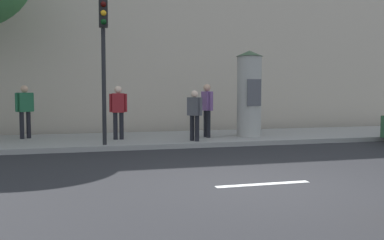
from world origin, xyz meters
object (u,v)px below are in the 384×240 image
Objects in this scene: pedestrian_in_dark_shirt at (118,108)px; pedestrian_tallest at (25,107)px; traffic_light at (104,48)px; pedestrian_in_light_jacket at (195,112)px; pedestrian_near_pole at (207,106)px; poster_column at (249,93)px.

pedestrian_tallest is at bearing 160.18° from pedestrian_in_dark_shirt.
traffic_light is 3.85m from pedestrian_tallest.
pedestrian_in_light_jacket is at bearing -24.94° from pedestrian_in_dark_shirt.
pedestrian_in_dark_shirt is 0.96× the size of pedestrian_near_pole.
pedestrian_in_dark_shirt is (-4.46, 0.20, -0.49)m from poster_column.
pedestrian_tallest is (-2.44, 2.43, -1.73)m from traffic_light.
poster_column is at bearing 13.27° from traffic_light.
poster_column is at bearing -2.53° from pedestrian_in_dark_shirt.
pedestrian_near_pole is at bearing 178.50° from poster_column.
traffic_light is 2.37× the size of pedestrian_in_dark_shirt.
pedestrian_near_pole reaches higher than pedestrian_tallest.
pedestrian_in_dark_shirt is at bearing 176.95° from pedestrian_near_pole.
pedestrian_tallest is at bearing 170.36° from poster_column.
pedestrian_near_pole reaches higher than pedestrian_in_dark_shirt.
poster_column is 7.53m from pedestrian_tallest.
pedestrian_in_dark_shirt is at bearing 177.47° from poster_column.
traffic_light is 3.35m from pedestrian_in_light_jacket.
pedestrian_in_dark_shirt is at bearing -19.82° from pedestrian_tallest.
pedestrian_tallest is 5.63m from pedestrian_in_light_jacket.
pedestrian_near_pole is 1.14m from pedestrian_in_light_jacket.
traffic_light reaches higher than pedestrian_in_dark_shirt.
traffic_light is 5.26m from poster_column.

